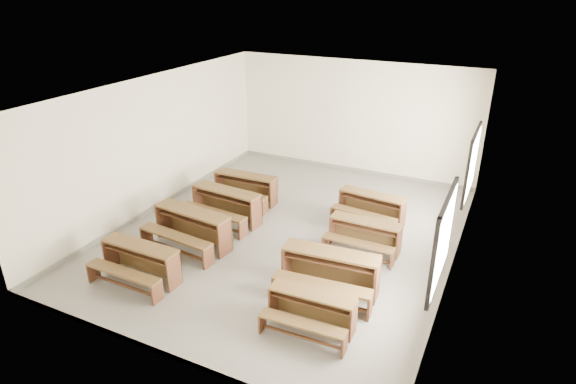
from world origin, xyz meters
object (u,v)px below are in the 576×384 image
at_px(desk_set_1, 191,226).
at_px(desk_set_7, 371,206).
at_px(desk_set_2, 225,203).
at_px(desk_set_0, 139,260).
at_px(desk_set_4, 311,308).
at_px(desk_set_5, 330,269).
at_px(desk_set_3, 245,186).
at_px(desk_set_6, 364,233).

relative_size(desk_set_1, desk_set_7, 1.14).
bearing_deg(desk_set_2, desk_set_0, -88.18).
bearing_deg(desk_set_4, desk_set_5, 93.15).
height_order(desk_set_3, desk_set_7, desk_set_3).
bearing_deg(desk_set_3, desk_set_2, -84.55).
bearing_deg(desk_set_7, desk_set_5, -80.87).
relative_size(desk_set_2, desk_set_4, 1.23).
distance_m(desk_set_0, desk_set_2, 2.72).
height_order(desk_set_2, desk_set_5, desk_set_5).
distance_m(desk_set_4, desk_set_6, 2.72).
height_order(desk_set_3, desk_set_5, desk_set_5).
distance_m(desk_set_3, desk_set_7, 3.20).
bearing_deg(desk_set_1, desk_set_4, -16.02).
bearing_deg(desk_set_4, desk_set_2, 139.39).
relative_size(desk_set_4, desk_set_5, 0.79).
height_order(desk_set_0, desk_set_4, desk_set_0).
bearing_deg(desk_set_4, desk_set_3, 130.38).
bearing_deg(desk_set_6, desk_set_1, -156.79).
bearing_deg(desk_set_0, desk_set_3, 90.47).
bearing_deg(desk_set_6, desk_set_7, 101.71).
bearing_deg(desk_set_0, desk_set_6, 40.15).
bearing_deg(desk_set_5, desk_set_2, 149.46).
relative_size(desk_set_1, desk_set_5, 1.01).
bearing_deg(desk_set_1, desk_set_6, 28.48).
bearing_deg(desk_set_3, desk_set_1, -88.89).
height_order(desk_set_0, desk_set_1, desk_set_1).
bearing_deg(desk_set_1, desk_set_2, 94.50).
bearing_deg(desk_set_2, desk_set_1, -86.48).
bearing_deg(desk_set_4, desk_set_7, 91.03).
bearing_deg(desk_set_7, desk_set_2, -148.49).
bearing_deg(desk_set_0, desk_set_5, 20.22).
bearing_deg(desk_set_5, desk_set_6, 80.99).
distance_m(desk_set_4, desk_set_5, 1.07).
height_order(desk_set_0, desk_set_5, desk_set_5).
bearing_deg(desk_set_5, desk_set_0, -165.19).
height_order(desk_set_2, desk_set_7, desk_set_2).
relative_size(desk_set_1, desk_set_3, 1.13).
bearing_deg(desk_set_3, desk_set_5, -39.99).
distance_m(desk_set_1, desk_set_7, 4.08).
bearing_deg(desk_set_0, desk_set_1, 86.12).
relative_size(desk_set_0, desk_set_2, 0.89).
height_order(desk_set_1, desk_set_6, desk_set_1).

